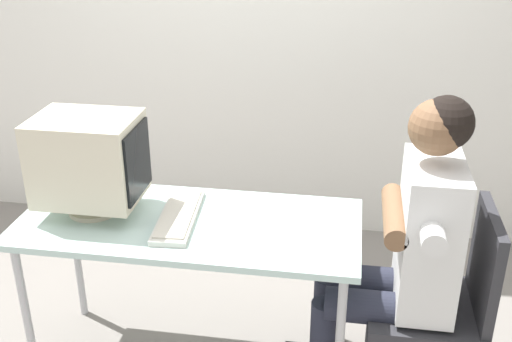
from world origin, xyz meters
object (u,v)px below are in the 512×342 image
at_px(desk, 189,233).
at_px(crt_monitor, 89,160).
at_px(office_chair, 443,297).
at_px(person_seated, 405,241).
at_px(keyboard, 179,216).

xyz_separation_m(desk, crt_monitor, (-0.42, 0.02, 0.30)).
distance_m(desk, office_chair, 1.09).
bearing_deg(person_seated, office_chair, -0.00).
distance_m(crt_monitor, office_chair, 1.57).
height_order(keyboard, person_seated, person_seated).
bearing_deg(crt_monitor, office_chair, -1.02).
distance_m(desk, crt_monitor, 0.52).
relative_size(crt_monitor, person_seated, 0.32).
distance_m(crt_monitor, person_seated, 1.34).
bearing_deg(crt_monitor, person_seated, -1.16).
bearing_deg(keyboard, person_seated, -1.03).
relative_size(keyboard, office_chair, 0.54).
bearing_deg(office_chair, desk, 179.57).
bearing_deg(desk, crt_monitor, 177.46).
distance_m(desk, person_seated, 0.89).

